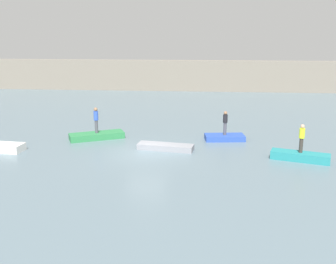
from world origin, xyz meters
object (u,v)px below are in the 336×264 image
object	(u,v)px
rowboat_grey	(166,147)
person_blue_shirt	(96,119)
rowboat_blue	(225,137)
rowboat_green	(97,136)
person_dark_shirt	(225,122)
rowboat_teal	(300,156)
person_hiviz_shirt	(302,137)

from	to	relation	value
rowboat_grey	person_blue_shirt	world-z (taller)	person_blue_shirt
rowboat_blue	person_blue_shirt	size ratio (longest dim) A/B	1.50
rowboat_green	person_blue_shirt	bearing A→B (deg)	-70.89
person_dark_shirt	person_blue_shirt	world-z (taller)	person_blue_shirt
rowboat_teal	person_blue_shirt	bearing A→B (deg)	-178.29
person_dark_shirt	person_blue_shirt	bearing A→B (deg)	-176.92
person_dark_shirt	rowboat_green	bearing A→B (deg)	-176.92
rowboat_blue	person_blue_shirt	distance (m)	9.15
rowboat_grey	person_blue_shirt	distance (m)	5.75
rowboat_green	person_dark_shirt	size ratio (longest dim) A/B	2.24
rowboat_teal	rowboat_blue	bearing A→B (deg)	152.39
person_hiviz_shirt	person_blue_shirt	bearing A→B (deg)	164.22
person_dark_shirt	rowboat_teal	bearing A→B (deg)	-45.10
rowboat_green	person_hiviz_shirt	size ratio (longest dim) A/B	2.24
rowboat_grey	person_hiviz_shirt	distance (m)	8.37
rowboat_grey	rowboat_teal	world-z (taller)	rowboat_teal
person_hiviz_shirt	person_dark_shirt	bearing A→B (deg)	134.90
rowboat_grey	person_dark_shirt	world-z (taller)	person_dark_shirt
rowboat_blue	rowboat_teal	size ratio (longest dim) A/B	0.82
rowboat_teal	person_hiviz_shirt	world-z (taller)	person_hiviz_shirt
person_dark_shirt	person_hiviz_shirt	world-z (taller)	person_hiviz_shirt
rowboat_blue	person_dark_shirt	bearing A→B (deg)	-7.19
rowboat_blue	person_hiviz_shirt	bearing A→B (deg)	-52.29
rowboat_grey	person_blue_shirt	bearing A→B (deg)	165.25
person_hiviz_shirt	rowboat_blue	bearing A→B (deg)	134.90
person_blue_shirt	person_dark_shirt	bearing A→B (deg)	3.08
rowboat_green	rowboat_grey	distance (m)	5.61
person_blue_shirt	rowboat_green	bearing A→B (deg)	135.00
rowboat_blue	person_hiviz_shirt	distance (m)	6.12
person_blue_shirt	rowboat_grey	bearing A→B (deg)	-23.72
person_blue_shirt	rowboat_teal	bearing A→B (deg)	-15.78
rowboat_grey	person_blue_shirt	size ratio (longest dim) A/B	1.97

